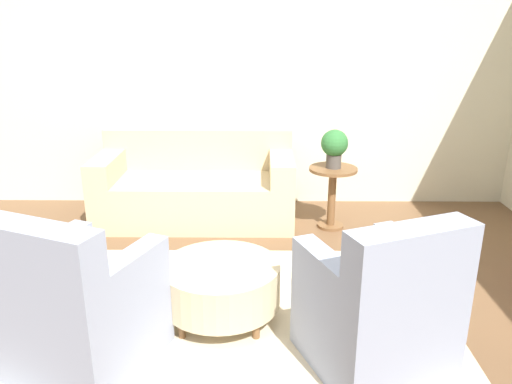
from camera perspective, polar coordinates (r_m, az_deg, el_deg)
The scene contains 9 objects.
ground_plane at distance 3.74m, azimuth -2.46°, elevation -13.71°, with size 16.00×16.00×0.00m, color brown.
wall_back at distance 5.68m, azimuth -1.34°, elevation 12.61°, with size 8.87×0.12×2.80m.
rug at distance 3.74m, azimuth -2.46°, elevation -13.64°, with size 3.07×2.08×0.01m.
couch at distance 5.34m, azimuth -6.84°, elevation 0.39°, with size 2.04×0.93×0.92m.
armchair_left at distance 3.21m, azimuth -19.59°, elevation -12.62°, with size 0.96×0.98×1.01m.
armchair_right at distance 3.10m, azimuth 13.90°, elevation -13.17°, with size 0.96×0.98×1.01m.
ottoman_table at distance 3.56m, azimuth -4.01°, elevation -10.41°, with size 0.83×0.83×0.41m.
side_table at distance 5.10m, azimuth 8.71°, elevation 0.49°, with size 0.48×0.48×0.64m.
potted_plant_on_side_table at distance 4.98m, azimuth 8.95°, elevation 5.26°, with size 0.27×0.27×0.39m.
Camera 1 is at (0.19, -3.15, 2.00)m, focal length 35.00 mm.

